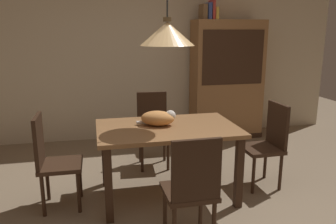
{
  "coord_description": "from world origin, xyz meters",
  "views": [
    {
      "loc": [
        -0.79,
        -2.67,
        1.69
      ],
      "look_at": [
        -0.03,
        0.71,
        0.85
      ],
      "focal_mm": 36.03,
      "sensor_mm": 36.0,
      "label": 1
    }
  ],
  "objects_px": {
    "chair_far_back": "(153,126)",
    "book_yellow_short": "(215,13)",
    "hutch_bookcase": "(226,82)",
    "dining_table": "(167,136)",
    "pendant_lamp": "(167,33)",
    "book_blue_wide": "(208,11)",
    "book_brown_thick": "(203,12)",
    "chair_right_side": "(268,141)",
    "chair_left_side": "(52,158)",
    "book_red_tall": "(212,10)",
    "cat_sleeping": "(159,118)",
    "chair_near_front": "(192,187)"
  },
  "relations": [
    {
      "from": "chair_near_front",
      "to": "chair_right_side",
      "type": "bearing_deg",
      "value": 37.98
    },
    {
      "from": "chair_far_back",
      "to": "book_yellow_short",
      "type": "relative_size",
      "value": 4.65
    },
    {
      "from": "chair_far_back",
      "to": "book_red_tall",
      "type": "height_order",
      "value": "book_red_tall"
    },
    {
      "from": "chair_far_back",
      "to": "chair_left_side",
      "type": "xyz_separation_m",
      "value": [
        -1.13,
        -0.88,
        0.0
      ]
    },
    {
      "from": "chair_left_side",
      "to": "book_brown_thick",
      "type": "xyz_separation_m",
      "value": [
        2.08,
        1.81,
        1.45
      ]
    },
    {
      "from": "chair_right_side",
      "to": "chair_left_side",
      "type": "distance_m",
      "value": 2.26
    },
    {
      "from": "chair_left_side",
      "to": "hutch_bookcase",
      "type": "distance_m",
      "value": 3.1
    },
    {
      "from": "cat_sleeping",
      "to": "book_yellow_short",
      "type": "height_order",
      "value": "book_yellow_short"
    },
    {
      "from": "chair_right_side",
      "to": "chair_left_side",
      "type": "xyz_separation_m",
      "value": [
        -2.26,
        -0.0,
        0.0
      ]
    },
    {
      "from": "dining_table",
      "to": "hutch_bookcase",
      "type": "height_order",
      "value": "hutch_bookcase"
    },
    {
      "from": "chair_left_side",
      "to": "cat_sleeping",
      "type": "distance_m",
      "value": 1.1
    },
    {
      "from": "chair_right_side",
      "to": "cat_sleeping",
      "type": "distance_m",
      "value": 1.25
    },
    {
      "from": "chair_far_back",
      "to": "book_yellow_short",
      "type": "xyz_separation_m",
      "value": [
        1.14,
        0.93,
        1.43
      ]
    },
    {
      "from": "chair_far_back",
      "to": "chair_left_side",
      "type": "distance_m",
      "value": 1.43
    },
    {
      "from": "hutch_bookcase",
      "to": "dining_table",
      "type": "bearing_deg",
      "value": -127.07
    },
    {
      "from": "book_brown_thick",
      "to": "book_blue_wide",
      "type": "height_order",
      "value": "book_blue_wide"
    },
    {
      "from": "dining_table",
      "to": "book_blue_wide",
      "type": "xyz_separation_m",
      "value": [
        1.02,
        1.81,
        1.32
      ]
    },
    {
      "from": "dining_table",
      "to": "hutch_bookcase",
      "type": "relative_size",
      "value": 0.76
    },
    {
      "from": "chair_right_side",
      "to": "book_red_tall",
      "type": "distance_m",
      "value": 2.33
    },
    {
      "from": "hutch_bookcase",
      "to": "book_brown_thick",
      "type": "bearing_deg",
      "value": 179.79
    },
    {
      "from": "book_blue_wide",
      "to": "book_red_tall",
      "type": "xyz_separation_m",
      "value": [
        0.06,
        0.0,
        0.02
      ]
    },
    {
      "from": "book_brown_thick",
      "to": "book_blue_wide",
      "type": "bearing_deg",
      "value": 0.0
    },
    {
      "from": "dining_table",
      "to": "chair_far_back",
      "type": "bearing_deg",
      "value": 89.65
    },
    {
      "from": "chair_left_side",
      "to": "book_yellow_short",
      "type": "relative_size",
      "value": 4.65
    },
    {
      "from": "chair_near_front",
      "to": "book_brown_thick",
      "type": "height_order",
      "value": "book_brown_thick"
    },
    {
      "from": "chair_right_side",
      "to": "chair_far_back",
      "type": "bearing_deg",
      "value": 142.03
    },
    {
      "from": "pendant_lamp",
      "to": "hutch_bookcase",
      "type": "distance_m",
      "value": 2.39
    },
    {
      "from": "book_blue_wide",
      "to": "chair_left_side",
      "type": "bearing_deg",
      "value": -139.95
    },
    {
      "from": "chair_far_back",
      "to": "cat_sleeping",
      "type": "height_order",
      "value": "chair_far_back"
    },
    {
      "from": "dining_table",
      "to": "chair_far_back",
      "type": "relative_size",
      "value": 1.51
    },
    {
      "from": "chair_left_side",
      "to": "book_blue_wide",
      "type": "distance_m",
      "value": 3.17
    },
    {
      "from": "hutch_bookcase",
      "to": "book_brown_thick",
      "type": "height_order",
      "value": "book_brown_thick"
    },
    {
      "from": "dining_table",
      "to": "pendant_lamp",
      "type": "xyz_separation_m",
      "value": [
        -0.0,
        0.0,
        1.01
      ]
    },
    {
      "from": "chair_far_back",
      "to": "dining_table",
      "type": "bearing_deg",
      "value": -90.35
    },
    {
      "from": "dining_table",
      "to": "hutch_bookcase",
      "type": "xyz_separation_m",
      "value": [
        1.36,
        1.81,
        0.24
      ]
    },
    {
      "from": "chair_left_side",
      "to": "pendant_lamp",
      "type": "xyz_separation_m",
      "value": [
        1.13,
        -0.0,
        1.15
      ]
    },
    {
      "from": "chair_near_front",
      "to": "chair_left_side",
      "type": "relative_size",
      "value": 1.0
    },
    {
      "from": "chair_near_front",
      "to": "hutch_bookcase",
      "type": "bearing_deg",
      "value": 63.07
    },
    {
      "from": "chair_right_side",
      "to": "cat_sleeping",
      "type": "height_order",
      "value": "chair_right_side"
    },
    {
      "from": "pendant_lamp",
      "to": "book_brown_thick",
      "type": "height_order",
      "value": "pendant_lamp"
    },
    {
      "from": "dining_table",
      "to": "chair_far_back",
      "type": "distance_m",
      "value": 0.89
    },
    {
      "from": "cat_sleeping",
      "to": "book_brown_thick",
      "type": "xyz_separation_m",
      "value": [
        1.02,
        1.75,
        1.13
      ]
    },
    {
      "from": "chair_right_side",
      "to": "book_brown_thick",
      "type": "xyz_separation_m",
      "value": [
        -0.18,
        1.81,
        1.45
      ]
    },
    {
      "from": "pendant_lamp",
      "to": "book_yellow_short",
      "type": "relative_size",
      "value": 6.5
    },
    {
      "from": "chair_right_side",
      "to": "cat_sleeping",
      "type": "relative_size",
      "value": 2.28
    },
    {
      "from": "chair_left_side",
      "to": "book_red_tall",
      "type": "height_order",
      "value": "book_red_tall"
    },
    {
      "from": "pendant_lamp",
      "to": "hutch_bookcase",
      "type": "xyz_separation_m",
      "value": [
        1.36,
        1.81,
        -0.77
      ]
    },
    {
      "from": "pendant_lamp",
      "to": "book_blue_wide",
      "type": "distance_m",
      "value": 2.1
    },
    {
      "from": "cat_sleeping",
      "to": "book_red_tall",
      "type": "xyz_separation_m",
      "value": [
        1.16,
        1.75,
        1.16
      ]
    },
    {
      "from": "book_red_tall",
      "to": "dining_table",
      "type": "bearing_deg",
      "value": -120.96
    }
  ]
}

